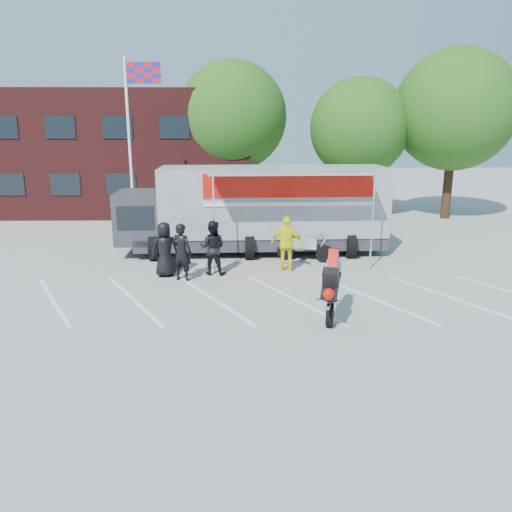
{
  "coord_description": "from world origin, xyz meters",
  "views": [
    {
      "loc": [
        -1.15,
        -13.2,
        5.03
      ],
      "look_at": [
        -0.91,
        1.13,
        1.3
      ],
      "focal_mm": 35.0,
      "sensor_mm": 36.0,
      "label": 1
    }
  ],
  "objects_px": {
    "tree_mid": "(359,128)",
    "parked_motorcycle": "(305,261)",
    "transporter_truck": "(260,252)",
    "spectator_leather_b": "(182,252)",
    "spectator_leather_c": "(213,248)",
    "spectator_hivis": "(287,244)",
    "tree_right": "(455,110)",
    "stunt_bike_rider": "(332,317)",
    "flagpole": "(134,126)",
    "tree_left": "(232,117)",
    "spectator_leather_a": "(165,249)"
  },
  "relations": [
    {
      "from": "parked_motorcycle",
      "to": "tree_mid",
      "type": "bearing_deg",
      "value": -6.64
    },
    {
      "from": "flagpole",
      "to": "tree_mid",
      "type": "bearing_deg",
      "value": 23.97
    },
    {
      "from": "tree_mid",
      "to": "spectator_leather_a",
      "type": "height_order",
      "value": "tree_mid"
    },
    {
      "from": "spectator_leather_b",
      "to": "spectator_leather_c",
      "type": "distance_m",
      "value": 1.2
    },
    {
      "from": "transporter_truck",
      "to": "stunt_bike_rider",
      "type": "relative_size",
      "value": 5.14
    },
    {
      "from": "flagpole",
      "to": "stunt_bike_rider",
      "type": "relative_size",
      "value": 3.76
    },
    {
      "from": "spectator_leather_a",
      "to": "stunt_bike_rider",
      "type": "bearing_deg",
      "value": 125.12
    },
    {
      "from": "spectator_leather_a",
      "to": "spectator_leather_b",
      "type": "bearing_deg",
      "value": 125.43
    },
    {
      "from": "spectator_leather_a",
      "to": "spectator_hivis",
      "type": "distance_m",
      "value": 4.27
    },
    {
      "from": "tree_right",
      "to": "spectator_leather_c",
      "type": "relative_size",
      "value": 4.8
    },
    {
      "from": "flagpole",
      "to": "stunt_bike_rider",
      "type": "xyz_separation_m",
      "value": [
        7.38,
        -10.52,
        -5.05
      ]
    },
    {
      "from": "tree_mid",
      "to": "parked_motorcycle",
      "type": "distance_m",
      "value": 11.56
    },
    {
      "from": "tree_right",
      "to": "stunt_bike_rider",
      "type": "xyz_separation_m",
      "value": [
        -8.87,
        -15.02,
        -5.88
      ]
    },
    {
      "from": "tree_left",
      "to": "spectator_leather_a",
      "type": "distance_m",
      "value": 13.54
    },
    {
      "from": "spectator_leather_c",
      "to": "spectator_hivis",
      "type": "relative_size",
      "value": 0.96
    },
    {
      "from": "parked_motorcycle",
      "to": "spectator_leather_c",
      "type": "height_order",
      "value": "spectator_leather_c"
    },
    {
      "from": "flagpole",
      "to": "spectator_hivis",
      "type": "relative_size",
      "value": 4.02
    },
    {
      "from": "tree_left",
      "to": "spectator_leather_c",
      "type": "distance_m",
      "value": 13.21
    },
    {
      "from": "tree_mid",
      "to": "stunt_bike_rider",
      "type": "xyz_separation_m",
      "value": [
        -3.87,
        -15.52,
        -4.94
      ]
    },
    {
      "from": "transporter_truck",
      "to": "spectator_leather_a",
      "type": "relative_size",
      "value": 5.75
    },
    {
      "from": "parked_motorcycle",
      "to": "tree_right",
      "type": "bearing_deg",
      "value": -28.7
    },
    {
      "from": "transporter_truck",
      "to": "parked_motorcycle",
      "type": "height_order",
      "value": "transporter_truck"
    },
    {
      "from": "tree_mid",
      "to": "transporter_truck",
      "type": "bearing_deg",
      "value": -124.32
    },
    {
      "from": "tree_mid",
      "to": "spectator_leather_b",
      "type": "distance_m",
      "value": 15.2
    },
    {
      "from": "tree_left",
      "to": "parked_motorcycle",
      "type": "height_order",
      "value": "tree_left"
    },
    {
      "from": "stunt_bike_rider",
      "to": "spectator_leather_b",
      "type": "xyz_separation_m",
      "value": [
        -4.5,
        3.46,
        0.98
      ]
    },
    {
      "from": "spectator_hivis",
      "to": "flagpole",
      "type": "bearing_deg",
      "value": -33.41
    },
    {
      "from": "spectator_leather_b",
      "to": "transporter_truck",
      "type": "bearing_deg",
      "value": -104.24
    },
    {
      "from": "flagpole",
      "to": "tree_left",
      "type": "height_order",
      "value": "tree_left"
    },
    {
      "from": "flagpole",
      "to": "tree_right",
      "type": "relative_size",
      "value": 0.88
    },
    {
      "from": "transporter_truck",
      "to": "spectator_leather_c",
      "type": "xyz_separation_m",
      "value": [
        -1.74,
        -3.11,
        0.95
      ]
    },
    {
      "from": "parked_motorcycle",
      "to": "stunt_bike_rider",
      "type": "xyz_separation_m",
      "value": [
        0.1,
        -5.84,
        0.0
      ]
    },
    {
      "from": "parked_motorcycle",
      "to": "spectator_leather_a",
      "type": "xyz_separation_m",
      "value": [
        -5.04,
        -1.9,
        0.95
      ]
    },
    {
      "from": "flagpole",
      "to": "spectator_hivis",
      "type": "distance_m",
      "value": 9.73
    },
    {
      "from": "stunt_bike_rider",
      "to": "spectator_hivis",
      "type": "bearing_deg",
      "value": 116.18
    },
    {
      "from": "parked_motorcycle",
      "to": "flagpole",
      "type": "bearing_deg",
      "value": 72.95
    },
    {
      "from": "stunt_bike_rider",
      "to": "spectator_hivis",
      "type": "relative_size",
      "value": 1.07
    },
    {
      "from": "flagpole",
      "to": "spectator_hivis",
      "type": "bearing_deg",
      "value": -42.9
    },
    {
      "from": "tree_left",
      "to": "stunt_bike_rider",
      "type": "relative_size",
      "value": 4.06
    },
    {
      "from": "flagpole",
      "to": "spectator_leather_b",
      "type": "xyz_separation_m",
      "value": [
        2.88,
        -7.06,
        -4.08
      ]
    },
    {
      "from": "tree_mid",
      "to": "transporter_truck",
      "type": "height_order",
      "value": "tree_mid"
    },
    {
      "from": "flagpole",
      "to": "tree_right",
      "type": "distance_m",
      "value": 16.88
    },
    {
      "from": "spectator_leather_c",
      "to": "tree_left",
      "type": "bearing_deg",
      "value": -81.91
    },
    {
      "from": "transporter_truck",
      "to": "spectator_leather_b",
      "type": "xyz_separation_m",
      "value": [
        -2.73,
        -3.8,
        0.98
      ]
    },
    {
      "from": "spectator_hivis",
      "to": "spectator_leather_a",
      "type": "bearing_deg",
      "value": 16.92
    },
    {
      "from": "stunt_bike_rider",
      "to": "tree_left",
      "type": "bearing_deg",
      "value": 115.64
    },
    {
      "from": "flagpole",
      "to": "parked_motorcycle",
      "type": "bearing_deg",
      "value": -32.68
    },
    {
      "from": "tree_left",
      "to": "transporter_truck",
      "type": "relative_size",
      "value": 0.79
    },
    {
      "from": "tree_left",
      "to": "stunt_bike_rider",
      "type": "distance_m",
      "value": 17.71
    },
    {
      "from": "flagpole",
      "to": "spectator_leather_c",
      "type": "bearing_deg",
      "value": -58.74
    }
  ]
}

